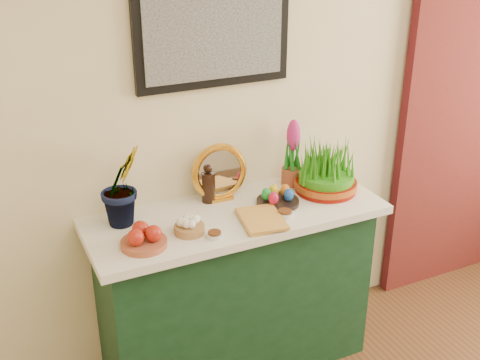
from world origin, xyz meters
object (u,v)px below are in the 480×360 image
mirror (219,173)px  hyacinth_green (121,173)px  sideboard (236,294)px  wheatgrass_sabzeh (327,170)px  book (242,222)px

mirror → hyacinth_green: bearing=-175.2°
sideboard → mirror: mirror is taller
wheatgrass_sabzeh → hyacinth_green: bearing=174.0°
mirror → wheatgrass_sabzeh: 0.53m
sideboard → hyacinth_green: hyacinth_green is taller
hyacinth_green → book: bearing=-52.3°
hyacinth_green → book: (0.46, -0.25, -0.23)m
mirror → book: bearing=-93.5°
book → wheatgrass_sabzeh: bearing=24.3°
sideboard → wheatgrass_sabzeh: wheatgrass_sabzeh is taller
sideboard → hyacinth_green: (-0.49, 0.11, 0.71)m
sideboard → book: 0.50m
sideboard → mirror: 0.62m
book → sideboard: bearing=86.6°
hyacinth_green → mirror: bearing=-19.6°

